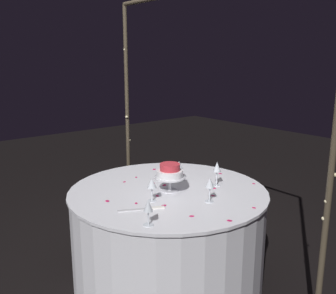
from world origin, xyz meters
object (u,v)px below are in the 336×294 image
at_px(decorative_arch, 203,93).
at_px(cake_knife, 144,209).
at_px(wine_glass_0, 217,168).
at_px(wine_glass_1, 148,207).
at_px(main_table, 168,236).
at_px(wine_glass_2, 179,166).
at_px(tiered_cake, 170,173).
at_px(wine_glass_4, 210,184).
at_px(wine_glass_3, 152,184).

height_order(decorative_arch, cake_knife, decorative_arch).
xyz_separation_m(wine_glass_0, cake_knife, (0.03, -0.68, -0.13)).
distance_m(wine_glass_0, wine_glass_1, 0.83).
relative_size(main_table, wine_glass_1, 9.39).
distance_m(wine_glass_0, wine_glass_2, 0.30).
xyz_separation_m(tiered_cake, wine_glass_0, (0.12, 0.35, -0.00)).
height_order(wine_glass_1, cake_knife, wine_glass_1).
bearing_deg(main_table, wine_glass_0, 64.51).
height_order(tiered_cake, wine_glass_4, tiered_cake).
xyz_separation_m(main_table, wine_glass_3, (0.10, -0.22, 0.48)).
bearing_deg(wine_glass_4, wine_glass_0, 125.25).
relative_size(wine_glass_2, wine_glass_4, 0.93).
bearing_deg(main_table, cake_knife, -61.62).
xyz_separation_m(wine_glass_0, wine_glass_2, (-0.27, -0.14, -0.02)).
distance_m(wine_glass_2, cake_knife, 0.63).
height_order(decorative_arch, tiered_cake, decorative_arch).
distance_m(tiered_cake, wine_glass_3, 0.22).
bearing_deg(wine_glass_0, wine_glass_2, -152.94).
distance_m(decorative_arch, main_table, 1.09).
bearing_deg(wine_glass_1, tiered_cake, 127.81).
height_order(decorative_arch, wine_glass_3, decorative_arch).
height_order(tiered_cake, cake_knife, tiered_cake).
distance_m(decorative_arch, wine_glass_1, 1.05).
distance_m(wine_glass_2, wine_glass_4, 0.48).
height_order(main_table, tiered_cake, tiered_cake).
xyz_separation_m(main_table, wine_glass_1, (0.39, -0.46, 0.47)).
relative_size(tiered_cake, cake_knife, 0.81).
xyz_separation_m(wine_glass_0, wine_glass_4, (0.20, -0.28, -0.01)).
distance_m(main_table, cake_knife, 0.54).
distance_m(wine_glass_4, cake_knife, 0.45).
relative_size(decorative_arch, tiered_cake, 9.71).
distance_m(wine_glass_0, wine_glass_4, 0.34).
height_order(main_table, cake_knife, cake_knife).
distance_m(decorative_arch, wine_glass_3, 0.80).
bearing_deg(decorative_arch, wine_glass_1, -64.16).
relative_size(tiered_cake, wine_glass_3, 1.41).
distance_m(wine_glass_1, wine_glass_2, 0.83).
height_order(wine_glass_2, wine_glass_4, wine_glass_4).
height_order(wine_glass_2, cake_knife, wine_glass_2).
bearing_deg(wine_glass_3, wine_glass_1, -40.49).
bearing_deg(tiered_cake, decorative_arch, 95.91).
xyz_separation_m(decorative_arch, wine_glass_4, (0.36, -0.28, -0.55)).
height_order(tiered_cake, wine_glass_2, tiered_cake).
bearing_deg(wine_glass_4, tiered_cake, -167.86).
xyz_separation_m(wine_glass_4, cake_knife, (-0.17, -0.41, -0.12)).
height_order(wine_glass_0, cake_knife, wine_glass_0).
xyz_separation_m(decorative_arch, wine_glass_1, (0.39, -0.80, -0.57)).
bearing_deg(wine_glass_1, decorative_arch, 115.84).
bearing_deg(wine_glass_0, cake_knife, -87.59).
xyz_separation_m(tiered_cake, wine_glass_4, (0.32, 0.07, -0.01)).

